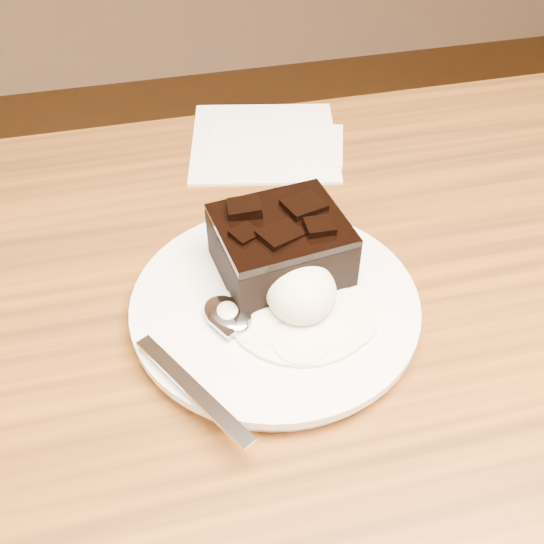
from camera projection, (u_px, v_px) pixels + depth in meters
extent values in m
cylinder|color=silver|center=(275.00, 308.00, 0.51)|extent=(0.23, 0.23, 0.02)
cube|color=black|center=(281.00, 250.00, 0.52)|extent=(0.11, 0.10, 0.05)
ellipsoid|color=white|center=(301.00, 292.00, 0.49)|extent=(0.05, 0.06, 0.05)
cylinder|color=white|center=(300.00, 307.00, 0.50)|extent=(0.12, 0.12, 0.00)
cube|color=white|center=(264.00, 141.00, 0.70)|extent=(0.19, 0.19, 0.01)
cube|color=black|center=(309.00, 321.00, 0.49)|extent=(0.01, 0.01, 0.00)
cube|color=black|center=(276.00, 323.00, 0.49)|extent=(0.01, 0.01, 0.00)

